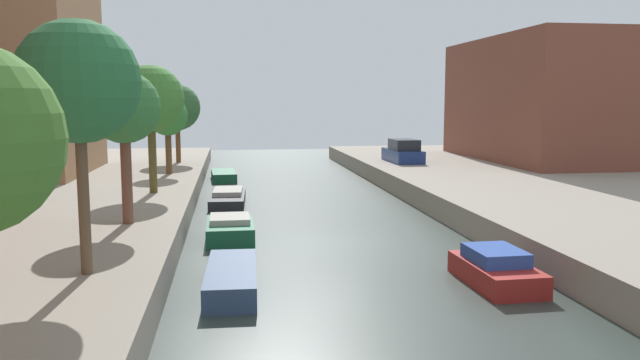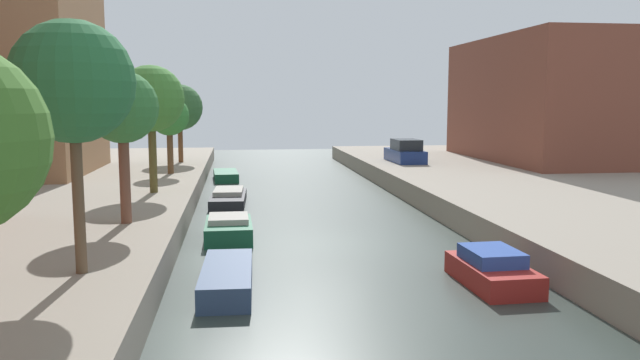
{
  "view_description": "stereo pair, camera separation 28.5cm",
  "coord_description": "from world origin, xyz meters",
  "views": [
    {
      "loc": [
        -3.37,
        -20.78,
        4.89
      ],
      "look_at": [
        0.48,
        5.99,
        1.45
      ],
      "focal_mm": 35.12,
      "sensor_mm": 36.0,
      "label": 1
    },
    {
      "loc": [
        -3.09,
        -20.81,
        4.89
      ],
      "look_at": [
        0.48,
        5.99,
        1.45
      ],
      "focal_mm": 35.12,
      "sensor_mm": 36.0,
      "label": 2
    }
  ],
  "objects": [
    {
      "name": "parked_car",
      "position": [
        7.51,
        17.76,
        1.61
      ],
      "size": [
        1.79,
        4.1,
        1.46
      ],
      "color": "navy",
      "rests_on": "quay_right"
    },
    {
      "name": "moored_boat_right_2",
      "position": [
        3.59,
        -5.37,
        0.41
      ],
      "size": [
        1.6,
        3.14,
        0.97
      ],
      "color": "maroon",
      "rests_on": "ground_plane"
    },
    {
      "name": "moored_boat_left_5",
      "position": [
        -3.81,
        18.04,
        0.27
      ],
      "size": [
        1.63,
        3.76,
        0.55
      ],
      "color": "#195638",
      "rests_on": "ground_plane"
    },
    {
      "name": "street_tree_2",
      "position": [
        -6.63,
        -0.53,
        4.63
      ],
      "size": [
        2.27,
        2.27,
        4.82
      ],
      "color": "brown",
      "rests_on": "quay_left"
    },
    {
      "name": "street_tree_3",
      "position": [
        -6.63,
        6.24,
        4.94
      ],
      "size": [
        2.79,
        2.79,
        5.37
      ],
      "color": "brown",
      "rests_on": "quay_left"
    },
    {
      "name": "ground_plane",
      "position": [
        0.0,
        0.0,
        0.0
      ],
      "size": [
        84.0,
        84.0,
        0.0
      ],
      "primitive_type": "plane",
      "color": "#333D38"
    },
    {
      "name": "street_tree_4",
      "position": [
        -6.63,
        13.24,
        4.04
      ],
      "size": [
        2.11,
        2.11,
        4.14
      ],
      "color": "brown",
      "rests_on": "quay_left"
    },
    {
      "name": "moored_boat_left_3",
      "position": [
        -3.43,
        1.14,
        0.37
      ],
      "size": [
        1.65,
        3.08,
        0.84
      ],
      "color": "#195638",
      "rests_on": "ground_plane"
    },
    {
      "name": "moored_boat_left_2",
      "position": [
        -3.4,
        -4.9,
        0.31
      ],
      "size": [
        1.39,
        3.95,
        0.62
      ],
      "color": "#33476B",
      "rests_on": "ground_plane"
    },
    {
      "name": "street_tree_5",
      "position": [
        -6.63,
        19.52,
        4.44
      ],
      "size": [
        2.88,
        2.88,
        4.91
      ],
      "color": "brown",
      "rests_on": "quay_left"
    },
    {
      "name": "moored_boat_left_4",
      "position": [
        -3.53,
        8.88,
        0.3
      ],
      "size": [
        1.76,
        4.38,
        0.69
      ],
      "color": "#232328",
      "rests_on": "ground_plane"
    },
    {
      "name": "low_block_right",
      "position": [
        18.0,
        18.07,
        4.95
      ],
      "size": [
        10.0,
        15.42,
        7.91
      ],
      "primitive_type": "cube",
      "color": "brown",
      "rests_on": "quay_right"
    },
    {
      "name": "street_tree_1",
      "position": [
        -6.63,
        -6.4,
        5.27
      ],
      "size": [
        2.71,
        2.71,
        5.65
      ],
      "color": "brown",
      "rests_on": "quay_left"
    }
  ]
}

